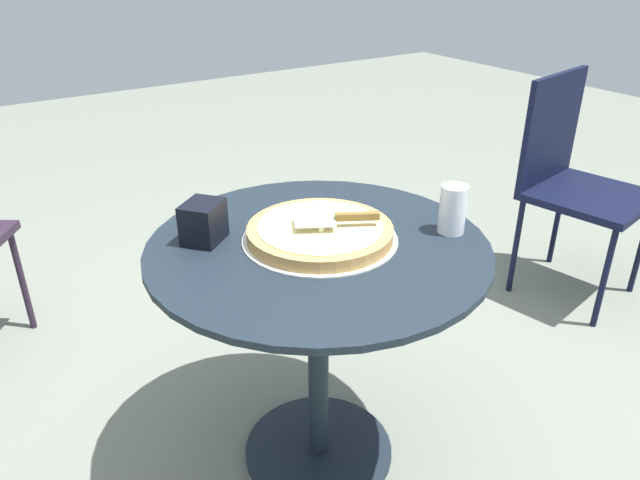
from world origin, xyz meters
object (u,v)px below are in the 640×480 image
object	(u,v)px
pizza_server	(337,218)
drinking_cup	(453,209)
pizza_on_tray	(320,233)
napkin_dispenser	(203,222)
patio_chair_near	(573,173)
patio_table	(318,302)

from	to	relation	value
pizza_server	drinking_cup	xyz separation A→B (m)	(0.27, -0.12, 0.00)
pizza_on_tray	napkin_dispenser	bearing A→B (deg)	147.25
napkin_dispenser	patio_chair_near	bearing A→B (deg)	-36.24
pizza_on_tray	patio_chair_near	world-z (taller)	patio_chair_near
pizza_server	drinking_cup	size ratio (longest dim) A/B	1.65
pizza_server	pizza_on_tray	bearing A→B (deg)	141.39
pizza_server	napkin_dispenser	size ratio (longest dim) A/B	2.02
drinking_cup	patio_chair_near	world-z (taller)	patio_chair_near
patio_chair_near	patio_table	bearing A→B (deg)	-170.32
napkin_dispenser	patio_table	bearing A→B (deg)	-75.39
patio_table	patio_chair_near	xyz separation A→B (m)	(1.40, 0.24, -0.01)
pizza_server	patio_chair_near	bearing A→B (deg)	10.52
pizza_server	patio_chair_near	size ratio (longest dim) A/B	0.23
pizza_server	napkin_dispenser	xyz separation A→B (m)	(-0.27, 0.18, -0.01)
napkin_dispenser	patio_chair_near	distance (m)	1.64
pizza_server	drinking_cup	distance (m)	0.30
patio_chair_near	napkin_dispenser	bearing A→B (deg)	-177.55
patio_table	pizza_on_tray	bearing A→B (deg)	42.75
patio_table	napkin_dispenser	distance (m)	0.36
pizza_server	napkin_dispenser	world-z (taller)	napkin_dispenser
pizza_on_tray	drinking_cup	size ratio (longest dim) A/B	3.10
napkin_dispenser	drinking_cup	bearing A→B (deg)	-67.79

